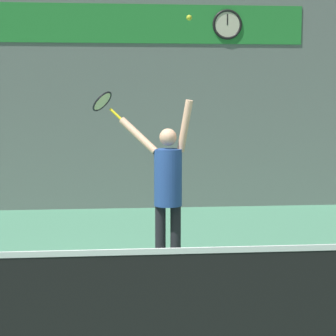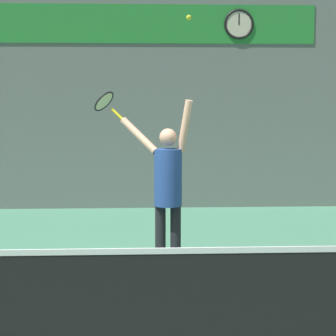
% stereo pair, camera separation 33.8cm
% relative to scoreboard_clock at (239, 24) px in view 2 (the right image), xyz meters
% --- Properties ---
extents(ground_plane, '(18.00, 18.00, 0.00)m').
position_rel_scoreboard_clock_xyz_m(ground_plane, '(-2.05, -5.97, -3.60)').
color(ground_plane, '#4C8C6B').
extents(back_wall, '(18.00, 0.10, 5.00)m').
position_rel_scoreboard_clock_xyz_m(back_wall, '(-2.05, 0.08, -1.10)').
color(back_wall, slate).
rests_on(back_wall, ground_plane).
extents(sponsor_banner, '(7.07, 0.02, 0.74)m').
position_rel_scoreboard_clock_xyz_m(sponsor_banner, '(-2.05, 0.02, -0.00)').
color(sponsor_banner, '#288C38').
extents(scoreboard_clock, '(0.58, 0.05, 0.58)m').
position_rel_scoreboard_clock_xyz_m(scoreboard_clock, '(0.00, 0.00, 0.00)').
color(scoreboard_clock, beige).
extents(court_net, '(8.80, 0.07, 1.06)m').
position_rel_scoreboard_clock_xyz_m(court_net, '(-2.05, -6.99, -3.10)').
color(court_net, '#333333').
rests_on(court_net, ground_plane).
extents(tennis_player, '(0.91, 0.54, 2.17)m').
position_rel_scoreboard_clock_xyz_m(tennis_player, '(-1.59, -4.62, -2.47)').
color(tennis_player, black).
rests_on(tennis_player, ground_plane).
extents(tennis_racket, '(0.43, 0.39, 0.37)m').
position_rel_scoreboard_clock_xyz_m(tennis_racket, '(-2.37, -4.17, -1.47)').
color(tennis_racket, yellow).
extents(tennis_ball, '(0.07, 0.07, 0.07)m').
position_rel_scoreboard_clock_xyz_m(tennis_ball, '(-1.35, -4.72, -0.48)').
color(tennis_ball, '#CCDB2D').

